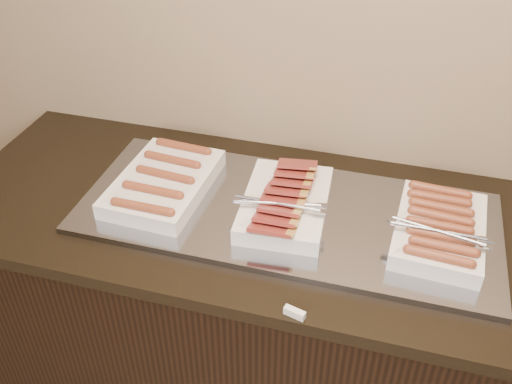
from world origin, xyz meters
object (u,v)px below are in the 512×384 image
Objects in this scene: dish_center at (285,202)px; dish_right at (439,229)px; dish_left at (164,182)px; warming_tray at (286,214)px; counter at (284,319)px.

dish_right is at bearing -3.84° from dish_center.
dish_right is at bearing 2.06° from dish_left.
dish_left is at bearing -180.00° from warming_tray.
dish_right is (0.80, -0.00, 0.00)m from dish_left.
dish_left is at bearing -180.00° from counter.
warming_tray is 3.07× the size of dish_left.
dish_center reaches higher than warming_tray.
dish_center is (0.37, -0.00, 0.01)m from dish_left.
warming_tray is 3.16× the size of dish_center.
dish_left is 1.03× the size of dish_center.
dish_center reaches higher than dish_left.
warming_tray is 0.38m from dish_left.
dish_center is 1.06× the size of dish_right.
dish_left reaches higher than counter.
warming_tray is (-0.01, 0.00, 0.46)m from counter.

